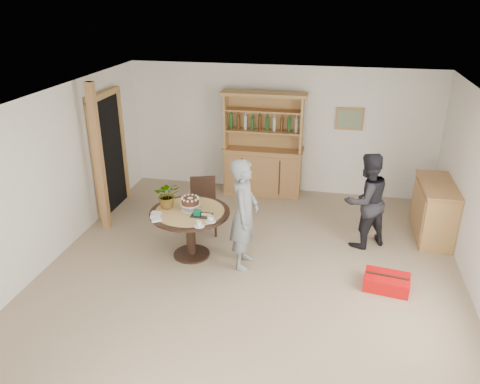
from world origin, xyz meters
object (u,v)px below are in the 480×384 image
Objects in this scene: dining_table at (190,220)px; red_suitcase at (387,282)px; sideboard at (434,210)px; adult_person at (366,201)px; teen_boy at (244,214)px; dining_chair at (204,202)px; hutch at (263,160)px.

red_suitcase is at bearing -6.20° from dining_table.
adult_person is (-1.14, -0.53, 0.30)m from sideboard.
teen_boy reaches higher than sideboard.
dining_chair is 3.16m from red_suitcase.
red_suitcase is at bearing -95.50° from teen_boy.
adult_person reaches higher than red_suitcase.
dining_chair is at bearing 167.21° from red_suitcase.
teen_boy reaches higher than dining_table.
sideboard reaches higher than red_suitcase.
hutch is 3.29m from sideboard.
teen_boy is 2.18m from red_suitcase.
adult_person is at bearing -42.96° from hutch.
sideboard is at bearing 20.54° from dining_table.
teen_boy reaches higher than adult_person.
dining_table is (-3.73, -1.40, 0.13)m from sideboard.
adult_person is (1.90, -1.77, 0.09)m from hutch.
adult_person is (2.59, 0.87, 0.17)m from dining_table.
dining_chair is at bearing 91.68° from dining_table.
dining_chair is 0.57× the size of teen_boy.
red_suitcase is (2.89, -0.31, -0.50)m from dining_table.
sideboard is 1.93× the size of red_suitcase.
sideboard is 1.33× the size of dining_chair.
adult_person reaches higher than dining_table.
adult_person is 2.37× the size of red_suitcase.
red_suitcase is (0.30, -1.18, -0.67)m from adult_person.
red_suitcase is at bearing -39.13° from dining_chair.
sideboard is 0.81× the size of adult_person.
hutch is 2.60m from adult_person.
red_suitcase is (2.20, -2.95, -0.59)m from hutch.
dining_table is at bearing -177.62° from red_suitcase.
dining_chair is at bearing -33.67° from adult_person.
adult_person is (2.61, 0.04, 0.24)m from dining_chair.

